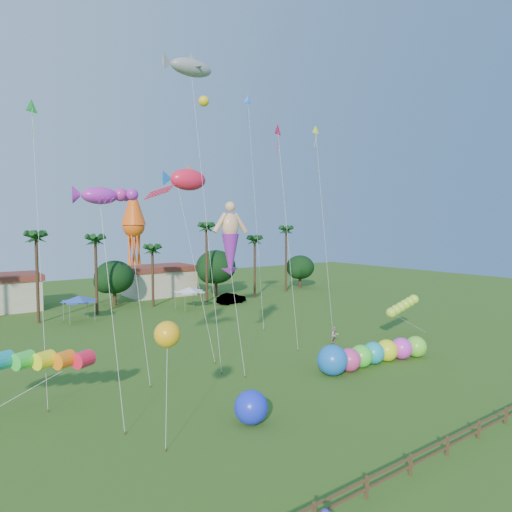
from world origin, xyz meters
TOP-DOWN VIEW (x-y plane):
  - ground at (0.00, 0.00)m, footprint 160.00×160.00m
  - tree_line at (3.57, 44.00)m, footprint 69.46×8.91m
  - buildings_row at (-3.09, 50.00)m, footprint 35.00×7.00m
  - tent_row at (-6.00, 36.33)m, footprint 31.00×4.00m
  - fence at (0.00, -6.00)m, footprint 36.12×0.12m
  - car_b at (15.11, 36.64)m, footprint 4.77×2.48m
  - spectator_b at (10.96, 12.22)m, footprint 0.95×0.83m
  - caterpillar_inflatable at (8.23, 5.68)m, footprint 11.39×3.05m
  - blue_ball at (-5.72, 2.67)m, footprint 1.94×1.94m
  - rainbow_tube at (-14.61, 10.94)m, footprint 8.56×3.30m
  - green_worm at (16.31, 9.80)m, footprint 8.64×2.41m
  - orange_ball_kite at (-10.56, 3.28)m, footprint 1.71×1.71m
  - merman_kite at (0.05, 13.66)m, footprint 2.82×5.24m
  - fish_kite at (-0.85, 19.24)m, footprint 5.37×7.00m
  - shark_kite at (-1.13, 17.90)m, footprint 5.50×8.44m
  - squid_kite at (-7.50, 15.49)m, footprint 2.36×5.18m
  - lobster_kite at (-11.93, 9.28)m, footprint 4.19×5.26m
  - delta_kite_red at (7.15, 16.20)m, footprint 1.46×4.32m
  - delta_kite_yellow at (13.39, 17.56)m, footprint 1.99×4.47m
  - delta_kite_green at (-14.33, 15.35)m, footprint 1.10×4.58m
  - delta_kite_blue at (9.94, 25.06)m, footprint 1.96×5.20m

SIDE VIEW (x-z plane):
  - ground at x=0.00m, z-range 0.00..0.00m
  - fence at x=0.00m, z-range 0.11..1.11m
  - car_b at x=15.11m, z-range 0.00..1.50m
  - spectator_b at x=10.96m, z-range 0.00..1.65m
  - blue_ball at x=-5.72m, z-range 0.00..1.94m
  - caterpillar_inflatable at x=8.23m, z-range -0.19..2.13m
  - buildings_row at x=-3.09m, z-range 0.00..4.00m
  - tent_row at x=-6.00m, z-range 2.45..3.05m
  - green_worm at x=16.31m, z-range 1.07..4.44m
  - rainbow_tube at x=-14.61m, z-range 1.24..4.77m
  - tree_line at x=3.57m, z-range -1.22..9.78m
  - orange_ball_kite at x=-10.56m, z-range 2.55..9.03m
  - merman_kite at x=0.05m, z-range 3.48..16.23m
  - squid_kite at x=-7.50m, z-range 4.30..18.21m
  - lobster_kite at x=-11.93m, z-range 6.18..20.01m
  - fish_kite at x=-0.85m, z-range 7.17..23.70m
  - delta_kite_green at x=-14.33m, z-range 8.88..28.54m
  - delta_kite_red at x=7.15m, z-range 9.53..30.47m
  - delta_kite_yellow at x=13.39m, z-range 9.74..31.54m
  - shark_kite at x=-1.13m, z-range 11.98..37.82m
  - delta_kite_blue at x=9.94m, z-range 11.90..37.96m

